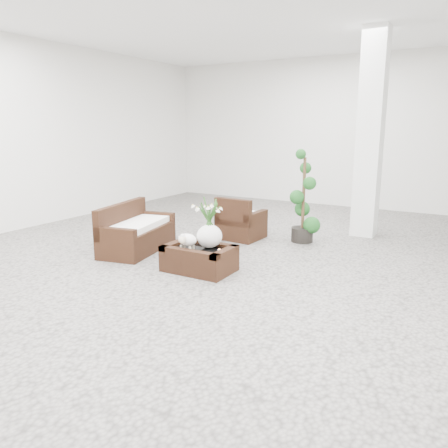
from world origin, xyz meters
The scene contains 9 objects.
ground centered at (0.00, 0.00, 0.00)m, with size 11.00×11.00×0.00m, color gray.
column centered at (1.20, 2.80, 1.75)m, with size 0.40×0.40×3.50m, color white.
coffee_table centered at (-0.23, -0.36, 0.16)m, with size 0.90×0.60×0.31m, color #351C0F.
sheep_figurine centered at (-0.35, -0.46, 0.42)m, with size 0.28×0.23×0.21m, color white.
planter_narcissus centered at (-0.13, -0.26, 0.71)m, with size 0.44×0.44×0.80m, color white, non-canonical shape.
tealight centered at (0.07, -0.34, 0.33)m, with size 0.04×0.04×0.03m, color white.
armchair centered at (-0.58, 1.48, 0.36)m, with size 0.68×0.65×0.73m, color #351C0F.
loveseat centered at (-1.61, 0.00, 0.37)m, with size 1.37×0.66×0.73m, color #351C0F.
topiary centered at (0.42, 1.79, 0.75)m, with size 0.40×0.40×1.51m, color #164518, non-canonical shape.
Camera 1 is at (2.91, -5.10, 1.91)m, focal length 35.50 mm.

